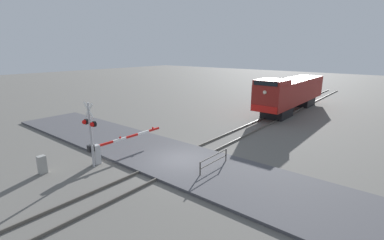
# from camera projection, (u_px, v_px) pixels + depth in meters

# --- Properties ---
(ground_plane) EXTENTS (160.00, 160.00, 0.00)m
(ground_plane) POSITION_uv_depth(u_px,v_px,m) (180.00, 162.00, 17.29)
(ground_plane) COLOR #605E59
(rail_track_left) EXTENTS (0.08, 80.00, 0.15)m
(rail_track_left) POSITION_uv_depth(u_px,v_px,m) (171.00, 158.00, 17.71)
(rail_track_left) COLOR #59544C
(rail_track_left) RESTS_ON ground_plane
(rail_track_right) EXTENTS (0.08, 80.00, 0.15)m
(rail_track_right) POSITION_uv_depth(u_px,v_px,m) (188.00, 164.00, 16.84)
(rail_track_right) COLOR #59544C
(rail_track_right) RESTS_ON ground_plane
(road_surface) EXTENTS (36.00, 5.44, 0.16)m
(road_surface) POSITION_uv_depth(u_px,v_px,m) (180.00, 161.00, 17.27)
(road_surface) COLOR #47474C
(road_surface) RESTS_ON ground_plane
(locomotive) EXTENTS (2.79, 14.87, 4.09)m
(locomotive) POSITION_uv_depth(u_px,v_px,m) (291.00, 93.00, 31.20)
(locomotive) COLOR black
(locomotive) RESTS_ON ground_plane
(crossing_signal) EXTENTS (1.18, 0.33, 3.99)m
(crossing_signal) POSITION_uv_depth(u_px,v_px,m) (90.00, 128.00, 15.94)
(crossing_signal) COLOR #ADADB2
(crossing_signal) RESTS_ON ground_plane
(crossing_gate) EXTENTS (0.36, 5.87, 1.33)m
(crossing_gate) POSITION_uv_depth(u_px,v_px,m) (107.00, 148.00, 17.37)
(crossing_gate) COLOR silver
(crossing_gate) RESTS_ON ground_plane
(utility_cabinet) EXTENTS (0.37, 0.42, 1.06)m
(utility_cabinet) POSITION_uv_depth(u_px,v_px,m) (42.00, 165.00, 15.57)
(utility_cabinet) COLOR #999993
(utility_cabinet) RESTS_ON ground_plane
(guard_railing) EXTENTS (0.08, 2.73, 0.95)m
(guard_railing) POSITION_uv_depth(u_px,v_px,m) (214.00, 160.00, 15.98)
(guard_railing) COLOR #4C4742
(guard_railing) RESTS_ON ground_plane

